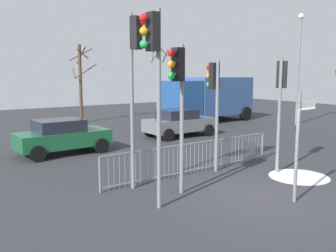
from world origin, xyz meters
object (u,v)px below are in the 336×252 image
(traffic_light_mid_left, at_px, (281,89))
(traffic_light_rear_left, at_px, (136,63))
(traffic_light_foreground_left, at_px, (178,86))
(traffic_light_mid_right, at_px, (154,65))
(traffic_light_rear_right, at_px, (214,90))
(street_lamp, at_px, (299,58))
(car_grey_mid, at_px, (179,122))
(car_green_near, at_px, (62,136))
(delivery_truck, at_px, (208,97))
(bare_tree_centre, at_px, (159,77))
(bare_tree_right, at_px, (81,81))
(direction_sign_post, at_px, (299,141))

(traffic_light_mid_left, height_order, traffic_light_rear_left, traffic_light_rear_left)
(traffic_light_foreground_left, relative_size, traffic_light_mid_right, 0.85)
(traffic_light_rear_right, distance_m, street_lamp, 13.63)
(street_lamp, bearing_deg, car_grey_mid, 175.29)
(traffic_light_rear_left, height_order, car_green_near, traffic_light_rear_left)
(car_grey_mid, distance_m, car_green_near, 6.67)
(traffic_light_rear_right, height_order, street_lamp, street_lamp)
(traffic_light_foreground_left, distance_m, car_green_near, 7.47)
(car_green_near, bearing_deg, delivery_truck, 17.72)
(traffic_light_rear_left, height_order, car_grey_mid, traffic_light_rear_left)
(traffic_light_rear_left, relative_size, bare_tree_centre, 0.82)
(traffic_light_foreground_left, relative_size, car_green_near, 1.08)
(car_grey_mid, height_order, delivery_truck, delivery_truck)
(traffic_light_rear_right, xyz_separation_m, car_green_near, (-3.44, 5.67, -2.05))
(traffic_light_rear_right, bearing_deg, bare_tree_centre, 59.00)
(traffic_light_rear_right, relative_size, traffic_light_mid_right, 0.78)
(traffic_light_foreground_left, xyz_separation_m, street_lamp, (14.90, 6.96, 1.29))
(traffic_light_rear_left, xyz_separation_m, traffic_light_mid_right, (-0.45, -1.66, -0.10))
(delivery_truck, bearing_deg, car_green_near, 14.93)
(traffic_light_foreground_left, distance_m, delivery_truck, 15.90)
(bare_tree_right, bearing_deg, delivery_truck, -33.59)
(delivery_truck, bearing_deg, traffic_light_rear_left, 36.27)
(car_grey_mid, relative_size, street_lamp, 0.53)
(traffic_light_rear_left, distance_m, car_green_near, 6.66)
(car_green_near, bearing_deg, traffic_light_rear_right, -60.95)
(delivery_truck, bearing_deg, street_lamp, 126.27)
(traffic_light_mid_right, relative_size, bare_tree_centre, 0.80)
(bare_tree_centre, bearing_deg, bare_tree_right, -161.09)
(car_green_near, xyz_separation_m, bare_tree_centre, (12.95, 12.07, 2.26))
(delivery_truck, distance_m, bare_tree_right, 8.90)
(street_lamp, height_order, bare_tree_centre, street_lamp)
(car_green_near, xyz_separation_m, street_lamp, (15.79, -0.09, 3.59))
(traffic_light_rear_left, height_order, delivery_truck, traffic_light_rear_left)
(traffic_light_mid_left, height_order, car_grey_mid, traffic_light_mid_left)
(direction_sign_post, distance_m, bare_tree_right, 18.64)
(direction_sign_post, bearing_deg, delivery_truck, 54.30)
(bare_tree_centre, bearing_deg, car_grey_mid, -118.93)
(traffic_light_foreground_left, height_order, traffic_light_rear_right, traffic_light_foreground_left)
(street_lamp, bearing_deg, delivery_truck, 131.26)
(bare_tree_right, bearing_deg, traffic_light_rear_left, -106.12)
(delivery_truck, bearing_deg, car_grey_mid, 29.73)
(traffic_light_rear_left, xyz_separation_m, bare_tree_centre, (12.77, 18.06, -0.66))
(traffic_light_foreground_left, relative_size, street_lamp, 0.58)
(car_green_near, xyz_separation_m, bare_tree_right, (4.56, 9.20, 2.11))
(direction_sign_post, distance_m, delivery_truck, 16.25)
(direction_sign_post, height_order, street_lamp, street_lamp)
(traffic_light_mid_left, bearing_deg, traffic_light_mid_right, -112.44)
(traffic_light_mid_right, bearing_deg, delivery_truck, -46.34)
(traffic_light_mid_left, bearing_deg, bare_tree_right, 154.01)
(traffic_light_mid_left, distance_m, delivery_truck, 13.32)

